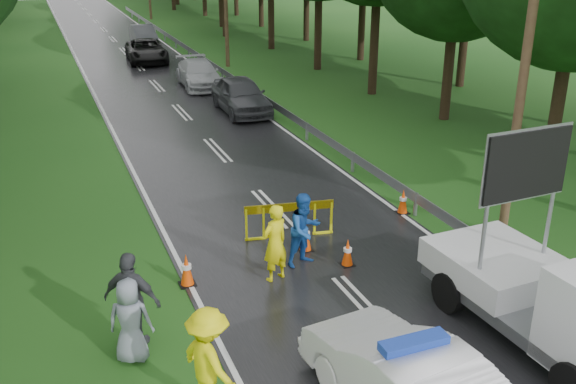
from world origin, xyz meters
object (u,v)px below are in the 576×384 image
work_truck (560,299)px  queue_car_third (146,51)px  civilian (305,230)px  queue_car_first (241,95)px  barrier (289,212)px  officer (275,243)px  queue_car_second (199,74)px  queue_car_fourth (143,35)px

work_truck → queue_car_third: bearing=90.6°
civilian → queue_car_first: (3.02, 14.56, -0.12)m
queue_car_first → queue_car_third: 14.46m
work_truck → barrier: work_truck is taller
work_truck → queue_car_first: (-0.15, 19.59, -0.30)m
officer → queue_car_second: (3.52, 21.03, -0.26)m
barrier → officer: bearing=-110.1°
queue_car_first → civilian: bearing=-100.5°
officer → civilian: officer is taller
barrier → queue_car_third: queue_car_third is taller
work_truck → civilian: (-3.17, 5.04, -0.18)m
officer → queue_car_third: (2.20, 29.38, -0.24)m
barrier → officer: size_ratio=1.25×
work_truck → queue_car_fourth: 40.92m
barrier → queue_car_fourth: (2.05, 34.35, -0.03)m
work_truck → officer: size_ratio=2.75×
work_truck → queue_car_fourth: (-0.92, 40.91, -0.39)m
barrier → officer: 2.32m
work_truck → civilian: size_ratio=2.83×
queue_car_first → barrier: bearing=-101.0°
work_truck → civilian: 5.95m
queue_car_second → barrier: bearing=-94.1°
officer → queue_car_fourth: officer is taller
officer → queue_car_third: bearing=-114.6°
work_truck → queue_car_first: size_ratio=1.11×
barrier → queue_car_second: queue_car_second is taller
civilian → queue_car_first: size_ratio=0.39×
barrier → queue_car_fourth: bearing=96.5°
civilian → queue_car_first: civilian is taller
queue_car_first → queue_car_third: size_ratio=0.93×
barrier → civilian: size_ratio=1.28×
queue_car_third → queue_car_fourth: queue_car_fourth is taller
barrier → queue_car_first: 13.33m
civilian → queue_car_third: bearing=70.7°
work_truck → barrier: (-2.97, 6.56, -0.36)m
officer → queue_car_first: size_ratio=0.40×
queue_car_second → queue_car_first: bearing=-82.8°
queue_car_first → queue_car_fourth: 21.33m
work_truck → queue_car_first: bearing=87.8°
work_truck → queue_car_third: (-1.92, 33.95, -0.40)m
queue_car_second → queue_car_third: 8.46m
officer → queue_car_third: officer is taller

